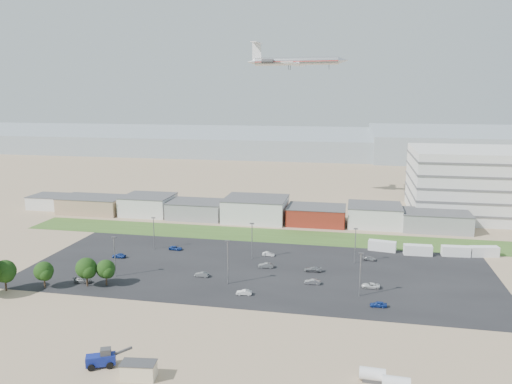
% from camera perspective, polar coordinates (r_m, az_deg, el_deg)
% --- Properties ---
extents(ground, '(700.00, 700.00, 0.00)m').
position_cam_1_polar(ground, '(114.72, -4.23, -11.98)').
color(ground, '#998161').
rests_on(ground, ground).
extents(parking_lot, '(120.00, 50.00, 0.01)m').
position_cam_1_polar(parking_lot, '(131.74, 0.26, -8.83)').
color(parking_lot, black).
rests_on(parking_lot, ground).
extents(grass_strip, '(160.00, 16.00, 0.02)m').
position_cam_1_polar(grass_strip, '(162.54, 0.71, -4.93)').
color(grass_strip, '#3A5A21').
rests_on(grass_strip, ground).
extents(hills_backdrop, '(700.00, 200.00, 9.00)m').
position_cam_1_polar(hills_backdrop, '(418.62, 12.93, 5.30)').
color(hills_backdrop, gray).
rests_on(hills_backdrop, ground).
extents(building_row, '(170.00, 20.00, 8.00)m').
position_cam_1_polar(building_row, '(183.15, -3.41, -1.82)').
color(building_row, silver).
rests_on(building_row, ground).
extents(portable_shed, '(5.92, 3.57, 2.82)m').
position_cam_1_polar(portable_shed, '(86.98, -13.25, -19.23)').
color(portable_shed, beige).
rests_on(portable_shed, ground).
extents(telehandler, '(8.03, 5.49, 3.19)m').
position_cam_1_polar(telehandler, '(91.64, -17.33, -17.66)').
color(telehandler, navy).
rests_on(telehandler, ground).
extents(storage_tank_nw, '(4.16, 2.19, 2.45)m').
position_cam_1_polar(storage_tank_nw, '(86.40, 13.16, -19.60)').
color(storage_tank_nw, silver).
rests_on(storage_tank_nw, ground).
extents(storage_tank_ne, '(4.30, 2.27, 2.53)m').
position_cam_1_polar(storage_tank_ne, '(84.94, 15.73, -20.28)').
color(storage_tank_ne, silver).
rests_on(storage_tank_ne, ground).
extents(box_trailer_a, '(8.13, 3.76, 2.94)m').
position_cam_1_polar(box_trailer_a, '(150.83, 14.22, -5.99)').
color(box_trailer_a, silver).
rests_on(box_trailer_a, ground).
extents(box_trailer_b, '(7.87, 2.67, 2.92)m').
position_cam_1_polar(box_trailer_b, '(149.78, 18.01, -6.32)').
color(box_trailer_b, silver).
rests_on(box_trailer_b, ground).
extents(box_trailer_c, '(7.79, 2.86, 2.87)m').
position_cam_1_polar(box_trailer_c, '(152.46, 21.86, -6.29)').
color(box_trailer_c, silver).
rests_on(box_trailer_c, ground).
extents(box_trailer_d, '(8.06, 3.86, 2.90)m').
position_cam_1_polar(box_trailer_d, '(155.21, 24.63, -6.20)').
color(box_trailer_d, silver).
rests_on(box_trailer_d, ground).
extents(tree_left, '(5.59, 5.59, 8.38)m').
position_cam_1_polar(tree_left, '(130.46, -26.79, -8.32)').
color(tree_left, black).
rests_on(tree_left, ground).
extents(tree_mid, '(4.82, 4.82, 7.22)m').
position_cam_1_polar(tree_mid, '(128.79, -23.08, -8.53)').
color(tree_mid, black).
rests_on(tree_mid, ground).
extents(tree_right, '(5.30, 5.30, 7.95)m').
position_cam_1_polar(tree_right, '(126.06, -18.82, -8.47)').
color(tree_right, black).
rests_on(tree_right, ground).
extents(tree_near, '(4.77, 4.77, 7.16)m').
position_cam_1_polar(tree_near, '(125.39, -16.79, -8.64)').
color(tree_near, black).
rests_on(tree_near, ground).
extents(lightpole_front_l, '(1.21, 0.50, 10.29)m').
position_cam_1_polar(lightpole_front_l, '(130.11, -15.84, -7.13)').
color(lightpole_front_l, slate).
rests_on(lightpole_front_l, ground).
extents(lightpole_front_m, '(1.28, 0.53, 10.87)m').
position_cam_1_polar(lightpole_front_m, '(120.68, -3.25, -8.01)').
color(lightpole_front_m, slate).
rests_on(lightpole_front_m, ground).
extents(lightpole_front_r, '(1.20, 0.50, 10.21)m').
position_cam_1_polar(lightpole_front_r, '(115.88, 11.82, -9.23)').
color(lightpole_front_r, slate).
rests_on(lightpole_front_r, ground).
extents(lightpole_back_l, '(1.12, 0.47, 9.52)m').
position_cam_1_polar(lightpole_back_l, '(150.21, -11.58, -4.63)').
color(lightpole_back_l, slate).
rests_on(lightpole_back_l, ground).
extents(lightpole_back_m, '(1.20, 0.50, 10.16)m').
position_cam_1_polar(lightpole_back_m, '(138.44, -0.46, -5.62)').
color(lightpole_back_m, slate).
rests_on(lightpole_back_m, ground).
extents(lightpole_back_r, '(1.14, 0.48, 9.72)m').
position_cam_1_polar(lightpole_back_r, '(137.48, 11.27, -6.05)').
color(lightpole_back_r, slate).
rests_on(lightpole_back_r, ground).
extents(airliner, '(43.28, 31.06, 12.23)m').
position_cam_1_polar(airliner, '(207.52, 4.63, 14.69)').
color(airliner, silver).
extents(parked_car_0, '(4.28, 1.99, 1.19)m').
position_cam_1_polar(parked_car_0, '(122.66, 12.97, -10.37)').
color(parked_car_0, silver).
rests_on(parked_car_0, ground).
extents(parked_car_1, '(3.90, 1.63, 1.25)m').
position_cam_1_polar(parked_car_1, '(122.57, 6.46, -10.15)').
color(parked_car_1, '#A5A5AA').
rests_on(parked_car_1, ground).
extents(parked_car_2, '(3.69, 1.66, 1.23)m').
position_cam_1_polar(parked_car_2, '(112.87, 13.80, -12.35)').
color(parked_car_2, navy).
rests_on(parked_car_2, ground).
extents(parked_car_4, '(3.72, 1.48, 1.20)m').
position_cam_1_polar(parked_car_4, '(127.25, -6.21, -9.34)').
color(parked_car_4, '#595B5E').
rests_on(parked_car_4, ground).
extents(parked_car_5, '(3.87, 1.59, 1.31)m').
position_cam_1_polar(parked_car_5, '(145.57, -15.39, -7.01)').
color(parked_car_5, navy).
rests_on(parked_car_5, ground).
extents(parked_car_7, '(4.13, 1.85, 1.32)m').
position_cam_1_polar(parked_car_7, '(132.70, 1.14, -8.38)').
color(parked_car_7, '#595B5E').
rests_on(parked_car_7, ground).
extents(parked_car_8, '(3.69, 1.81, 1.21)m').
position_cam_1_polar(parked_car_8, '(141.69, 12.83, -7.41)').
color(parked_car_8, '#A5A5AA').
rests_on(parked_car_8, ground).
extents(parked_car_9, '(4.06, 2.03, 1.10)m').
position_cam_1_polar(parked_car_9, '(149.15, -9.17, -6.34)').
color(parked_car_9, navy).
rests_on(parked_car_9, ground).
extents(parked_car_10, '(4.50, 1.89, 1.30)m').
position_cam_1_polar(parked_car_10, '(129.70, -19.18, -9.50)').
color(parked_car_10, '#595B5E').
rests_on(parked_car_10, ground).
extents(parked_car_11, '(3.47, 1.23, 1.14)m').
position_cam_1_polar(parked_car_11, '(141.94, 1.43, -7.10)').
color(parked_car_11, silver).
rests_on(parked_car_11, ground).
extents(parked_car_12, '(4.43, 1.95, 1.26)m').
position_cam_1_polar(parked_car_12, '(130.72, 6.51, -8.77)').
color(parked_car_12, '#A5A5AA').
rests_on(parked_car_12, ground).
extents(parked_car_13, '(3.63, 1.54, 1.16)m').
position_cam_1_polar(parked_car_13, '(115.88, -1.38, -11.39)').
color(parked_car_13, silver).
rests_on(parked_car_13, ground).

